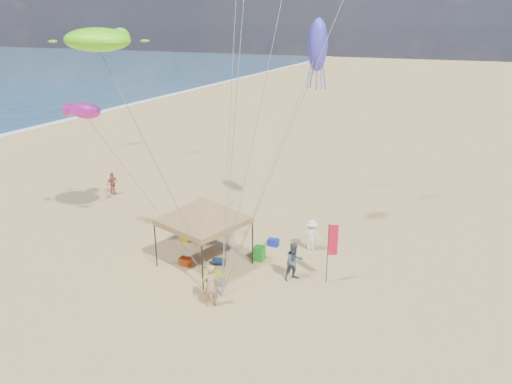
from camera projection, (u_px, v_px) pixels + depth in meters
The scene contains 18 objects.
ground at pixel (226, 306), 20.00m from camera, with size 280.00×280.00×0.00m, color tan.
canopy_tent at pixel (203, 200), 22.22m from camera, with size 6.22×6.22×4.02m.
feather_flag at pixel (332, 244), 21.13m from camera, with size 0.41×0.19×2.87m.
cooler_red at pixel (185, 261), 23.26m from camera, with size 0.54×0.38×0.38m, color #AC3D0D.
cooler_blue at pixel (273, 242), 25.25m from camera, with size 0.54×0.38×0.38m, color #1522AA.
bag_navy at pixel (219, 261), 23.29m from camera, with size 0.36×0.36×0.60m, color #0C1E35.
bag_orange at pixel (215, 229), 26.84m from camera, with size 0.36×0.36×0.60m, color red.
chair_green at pixel (259, 253), 23.72m from camera, with size 0.50×0.50×0.70m, color #17811B.
chair_yellow at pixel (186, 235), 25.79m from camera, with size 0.50×0.50×0.70m, color gold.
crate_grey at pixel (221, 283), 21.47m from camera, with size 0.34×0.30×0.28m, color slate.
beach_cart at pixel (214, 275), 22.03m from camera, with size 0.90×0.50×0.24m, color #C8DA18.
person_near_a at pixel (211, 286), 19.70m from camera, with size 0.69×0.45×1.88m, color #A17C5C.
person_near_b at pixel (294, 262), 21.74m from camera, with size 0.88×0.68×1.80m, color #3B4650.
person_near_c at pixel (311, 235), 24.58m from camera, with size 1.06×0.61×1.64m, color white.
person_far_a at pixel (112, 183), 32.51m from camera, with size 0.90×0.38×1.54m, color #B14744.
turtle_kite at pixel (97, 40), 21.29m from camera, with size 3.10×2.48×1.03m, color #62FC10.
fish_kite at pixel (85, 111), 24.90m from camera, with size 1.85×0.93×0.82m, color #F824CA.
squid_kite at pixel (318, 45), 24.09m from camera, with size 0.99×0.99×2.58m, color #3D37C3.
Camera 1 is at (8.11, -15.30, 11.11)m, focal length 34.15 mm.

